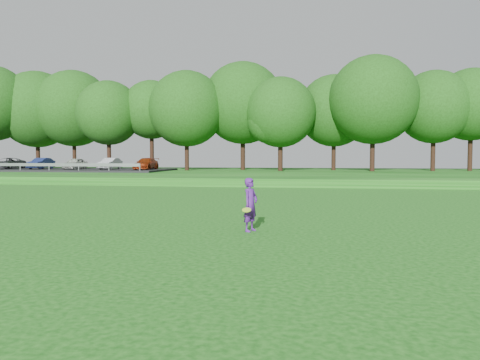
# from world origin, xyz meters

# --- Properties ---
(ground) EXTENTS (140.00, 140.00, 0.00)m
(ground) POSITION_xyz_m (0.00, 0.00, 0.00)
(ground) COLOR #0E450D
(ground) RESTS_ON ground
(berm) EXTENTS (130.00, 30.00, 0.60)m
(berm) POSITION_xyz_m (0.00, 34.00, 0.30)
(berm) COLOR #0E450D
(berm) RESTS_ON ground
(walking_path) EXTENTS (130.00, 1.60, 0.04)m
(walking_path) POSITION_xyz_m (0.00, 20.00, 0.02)
(walking_path) COLOR gray
(walking_path) RESTS_ON ground
(treeline) EXTENTS (104.00, 7.00, 15.00)m
(treeline) POSITION_xyz_m (0.00, 38.00, 8.10)
(treeline) COLOR #173C0D
(treeline) RESTS_ON berm
(parking_lot) EXTENTS (24.00, 9.00, 1.38)m
(parking_lot) POSITION_xyz_m (-24.05, 32.82, 1.06)
(parking_lot) COLOR black
(parking_lot) RESTS_ON berm
(woman) EXTENTS (0.57, 0.89, 1.58)m
(woman) POSITION_xyz_m (1.90, 0.12, 0.79)
(woman) COLOR #4E1B7A
(woman) RESTS_ON ground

